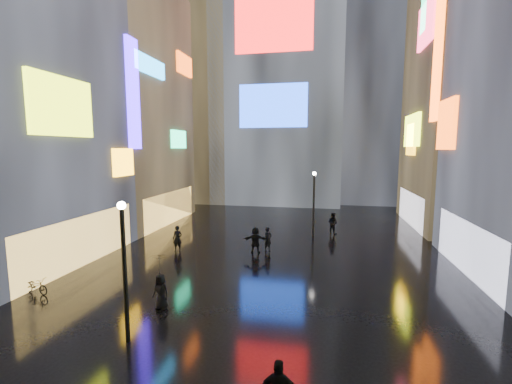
# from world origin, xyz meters

# --- Properties ---
(ground) EXTENTS (140.00, 140.00, 0.00)m
(ground) POSITION_xyz_m (0.00, 20.00, 0.00)
(ground) COLOR black
(ground) RESTS_ON ground
(building_left_far) EXTENTS (10.28, 12.00, 22.00)m
(building_left_far) POSITION_xyz_m (-15.98, 26.00, 10.98)
(building_left_far) COLOR black
(building_left_far) RESTS_ON ground
(building_right_far) EXTENTS (10.28, 12.00, 28.00)m
(building_right_far) POSITION_xyz_m (15.98, 30.00, 13.98)
(building_right_far) COLOR black
(building_right_far) RESTS_ON ground
(tower_main) EXTENTS (16.00, 14.20, 42.00)m
(tower_main) POSITION_xyz_m (-3.00, 43.97, 21.01)
(tower_main) COLOR black
(tower_main) RESTS_ON ground
(tower_flank_right) EXTENTS (12.00, 12.00, 34.00)m
(tower_flank_right) POSITION_xyz_m (9.00, 46.00, 17.00)
(tower_flank_right) COLOR black
(tower_flank_right) RESTS_ON ground
(tower_flank_left) EXTENTS (10.00, 10.00, 26.00)m
(tower_flank_left) POSITION_xyz_m (-14.00, 42.00, 13.00)
(tower_flank_left) COLOR black
(tower_flank_left) RESTS_ON ground
(lamp_near) EXTENTS (0.30, 0.30, 5.20)m
(lamp_near) POSITION_xyz_m (-3.77, 7.02, 2.94)
(lamp_near) COLOR black
(lamp_near) RESTS_ON ground
(lamp_far) EXTENTS (0.30, 0.30, 5.20)m
(lamp_far) POSITION_xyz_m (2.32, 23.95, 2.94)
(lamp_far) COLOR black
(lamp_far) RESTS_ON ground
(pedestrian_4) EXTENTS (0.86, 0.65, 1.57)m
(pedestrian_4) POSITION_xyz_m (-3.79, 9.69, 0.78)
(pedestrian_4) COLOR black
(pedestrian_4) RESTS_ON ground
(pedestrian_5) EXTENTS (1.72, 0.80, 1.78)m
(pedestrian_5) POSITION_xyz_m (-1.34, 18.43, 0.89)
(pedestrian_5) COLOR black
(pedestrian_5) RESTS_ON ground
(pedestrian_6) EXTENTS (0.70, 0.73, 1.69)m
(pedestrian_6) POSITION_xyz_m (-0.57, 18.98, 0.84)
(pedestrian_6) COLOR black
(pedestrian_6) RESTS_ON ground
(pedestrian_7) EXTENTS (1.09, 1.04, 1.76)m
(pedestrian_7) POSITION_xyz_m (3.88, 24.97, 0.88)
(pedestrian_7) COLOR black
(pedestrian_7) RESTS_ON ground
(umbrella_2) EXTENTS (1.35, 1.34, 0.92)m
(umbrella_2) POSITION_xyz_m (-3.79, 9.69, 2.03)
(umbrella_2) COLOR black
(umbrella_2) RESTS_ON pedestrian_4
(bicycle) EXTENTS (1.61, 0.78, 0.81)m
(bicycle) POSITION_xyz_m (-10.50, 9.92, 0.40)
(bicycle) COLOR black
(bicycle) RESTS_ON ground
(pedestrian_8) EXTENTS (0.69, 0.49, 1.78)m
(pedestrian_8) POSITION_xyz_m (-6.66, 17.79, 0.89)
(pedestrian_8) COLOR black
(pedestrian_8) RESTS_ON ground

